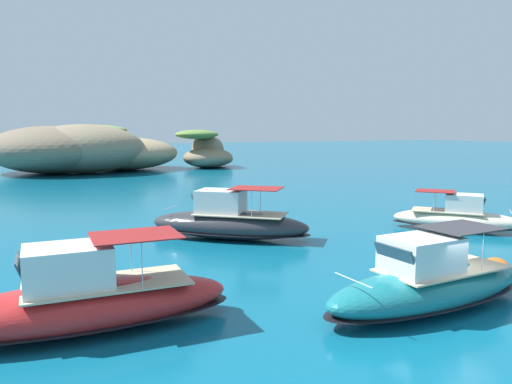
{
  "coord_description": "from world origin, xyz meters",
  "views": [
    {
      "loc": [
        -13.78,
        -12.26,
        6.31
      ],
      "look_at": [
        1.68,
        19.85,
        1.72
      ],
      "focal_mm": 34.6,
      "sensor_mm": 36.0,
      "label": 1
    }
  ],
  "objects_px": {
    "motorboat_red": "(84,302)",
    "motorboat_teal": "(428,284)",
    "motorboat_cream": "(457,218)",
    "dinghy_tender": "(496,266)",
    "islet_large": "(79,150)",
    "motorboat_charcoal": "(228,222)",
    "islet_small": "(207,154)"
  },
  "relations": [
    {
      "from": "motorboat_red",
      "to": "motorboat_teal",
      "type": "height_order",
      "value": "motorboat_red"
    },
    {
      "from": "motorboat_cream",
      "to": "dinghy_tender",
      "type": "height_order",
      "value": "motorboat_cream"
    },
    {
      "from": "islet_large",
      "to": "motorboat_charcoal",
      "type": "distance_m",
      "value": 50.17
    },
    {
      "from": "islet_small",
      "to": "motorboat_teal",
      "type": "bearing_deg",
      "value": -103.48
    },
    {
      "from": "islet_large",
      "to": "motorboat_red",
      "type": "xyz_separation_m",
      "value": [
        -6.32,
        -60.23,
        -2.32
      ]
    },
    {
      "from": "islet_small",
      "to": "motorboat_teal",
      "type": "height_order",
      "value": "islet_small"
    },
    {
      "from": "motorboat_cream",
      "to": "islet_small",
      "type": "bearing_deg",
      "value": 86.09
    },
    {
      "from": "islet_small",
      "to": "islet_large",
      "type": "bearing_deg",
      "value": -176.76
    },
    {
      "from": "motorboat_teal",
      "to": "dinghy_tender",
      "type": "height_order",
      "value": "motorboat_teal"
    },
    {
      "from": "motorboat_cream",
      "to": "dinghy_tender",
      "type": "relative_size",
      "value": 2.71
    },
    {
      "from": "dinghy_tender",
      "to": "islet_large",
      "type": "bearing_deg",
      "value": 100.26
    },
    {
      "from": "motorboat_teal",
      "to": "dinghy_tender",
      "type": "xyz_separation_m",
      "value": [
        6.31,
        2.23,
        -0.66
      ]
    },
    {
      "from": "islet_large",
      "to": "motorboat_charcoal",
      "type": "height_order",
      "value": "islet_large"
    },
    {
      "from": "motorboat_red",
      "to": "dinghy_tender",
      "type": "height_order",
      "value": "motorboat_red"
    },
    {
      "from": "islet_large",
      "to": "dinghy_tender",
      "type": "xyz_separation_m",
      "value": [
        11.09,
        -61.27,
        -3.03
      ]
    },
    {
      "from": "dinghy_tender",
      "to": "islet_small",
      "type": "bearing_deg",
      "value": 81.63
    },
    {
      "from": "motorboat_red",
      "to": "motorboat_charcoal",
      "type": "xyz_separation_m",
      "value": [
        9.09,
        10.19,
        0.02
      ]
    },
    {
      "from": "motorboat_teal",
      "to": "motorboat_cream",
      "type": "bearing_deg",
      "value": 38.56
    },
    {
      "from": "motorboat_charcoal",
      "to": "motorboat_teal",
      "type": "distance_m",
      "value": 13.62
    },
    {
      "from": "islet_large",
      "to": "motorboat_teal",
      "type": "distance_m",
      "value": 63.73
    },
    {
      "from": "motorboat_charcoal",
      "to": "motorboat_teal",
      "type": "relative_size",
      "value": 1.01
    },
    {
      "from": "motorboat_cream",
      "to": "dinghy_tender",
      "type": "distance_m",
      "value": 8.94
    },
    {
      "from": "motorboat_red",
      "to": "motorboat_charcoal",
      "type": "height_order",
      "value": "motorboat_charcoal"
    },
    {
      "from": "motorboat_cream",
      "to": "islet_large",
      "type": "bearing_deg",
      "value": 106.93
    },
    {
      "from": "islet_large",
      "to": "motorboat_charcoal",
      "type": "relative_size",
      "value": 3.68
    },
    {
      "from": "motorboat_red",
      "to": "dinghy_tender",
      "type": "bearing_deg",
      "value": -3.42
    },
    {
      "from": "motorboat_teal",
      "to": "motorboat_charcoal",
      "type": "bearing_deg",
      "value": 98.47
    },
    {
      "from": "motorboat_charcoal",
      "to": "motorboat_teal",
      "type": "xyz_separation_m",
      "value": [
        2.01,
        -13.47,
        -0.06
      ]
    },
    {
      "from": "islet_large",
      "to": "motorboat_red",
      "type": "height_order",
      "value": "islet_large"
    },
    {
      "from": "motorboat_cream",
      "to": "dinghy_tender",
      "type": "bearing_deg",
      "value": -127.26
    },
    {
      "from": "islet_small",
      "to": "dinghy_tender",
      "type": "bearing_deg",
      "value": -98.37
    },
    {
      "from": "motorboat_red",
      "to": "motorboat_teal",
      "type": "xyz_separation_m",
      "value": [
        11.09,
        -3.28,
        -0.04
      ]
    }
  ]
}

